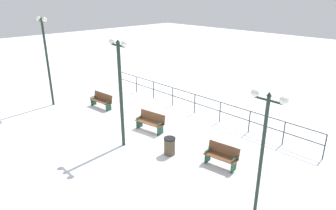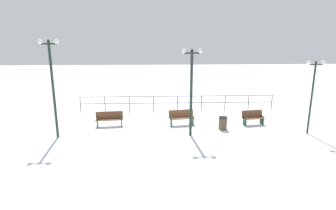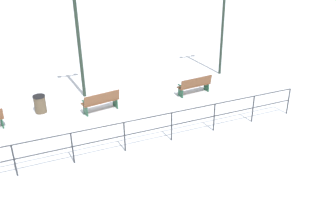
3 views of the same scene
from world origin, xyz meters
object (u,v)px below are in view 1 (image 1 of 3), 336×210
(bench_third, at_px, (222,156))
(trash_bin, at_px, (170,146))
(bench_nearest, at_px, (102,100))
(lamppost_near, at_px, (46,51))
(lamppost_middle, at_px, (120,82))
(bench_second, at_px, (151,122))
(lamppost_far, at_px, (264,135))

(bench_third, distance_m, trash_bin, 2.30)
(bench_nearest, distance_m, lamppost_near, 4.33)
(lamppost_near, xyz_separation_m, trash_bin, (-0.94, 9.47, -3.01))
(bench_third, relative_size, lamppost_middle, 0.30)
(bench_second, relative_size, lamppost_middle, 0.34)
(bench_third, height_order, lamppost_middle, lamppost_middle)
(lamppost_near, xyz_separation_m, lamppost_far, (0.00, 14.19, -0.47))
(bench_third, height_order, lamppost_far, lamppost_far)
(lamppost_near, distance_m, lamppost_middle, 7.40)
(bench_nearest, xyz_separation_m, lamppost_near, (1.92, -2.55, 2.92))
(lamppost_far, bearing_deg, trash_bin, -101.24)
(bench_second, distance_m, bench_third, 4.53)
(bench_nearest, height_order, bench_second, bench_second)
(bench_nearest, height_order, lamppost_middle, lamppost_middle)
(bench_third, distance_m, lamppost_near, 12.10)
(bench_second, height_order, lamppost_near, lamppost_near)
(lamppost_far, bearing_deg, lamppost_near, -90.00)
(bench_third, height_order, trash_bin, bench_third)
(bench_nearest, xyz_separation_m, bench_third, (0.13, 9.05, -0.02))
(lamppost_middle, bearing_deg, bench_second, -170.58)
(bench_second, bearing_deg, lamppost_middle, 0.61)
(bench_nearest, bearing_deg, bench_second, 84.80)
(bench_nearest, distance_m, bench_third, 9.05)
(bench_second, distance_m, lamppost_near, 7.89)
(lamppost_far, distance_m, trash_bin, 5.44)
(bench_third, xyz_separation_m, lamppost_near, (1.79, -11.60, 2.94))
(bench_third, distance_m, lamppost_middle, 5.25)
(lamppost_middle, relative_size, trash_bin, 6.19)
(bench_second, xyz_separation_m, lamppost_near, (1.93, -7.07, 2.91))
(bench_nearest, relative_size, bench_third, 1.19)
(lamppost_near, height_order, trash_bin, lamppost_near)
(bench_third, distance_m, lamppost_far, 4.00)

